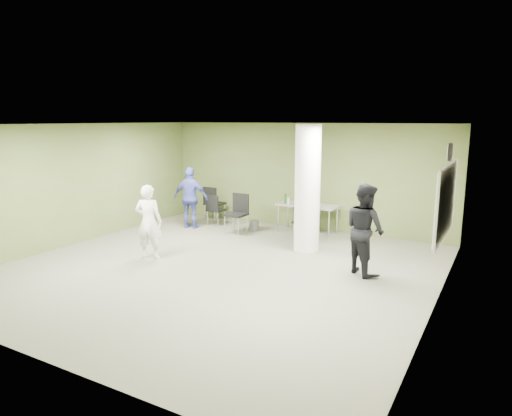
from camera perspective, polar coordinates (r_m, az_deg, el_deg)
The scene contains 17 objects.
floor at distance 9.13m, azimuth -4.56°, elevation -7.49°, with size 8.00×8.00×0.00m, color #4F4F3E.
ceiling at distance 8.66m, azimuth -4.85°, elevation 10.36°, with size 8.00×8.00×0.00m, color white.
wall_back at distance 12.27m, azimuth 5.77°, elevation 3.99°, with size 8.00×0.02×2.80m, color #52592A.
wall_left at distance 11.49m, azimuth -21.54°, elevation 2.78°, with size 0.02×8.00×2.80m, color #52592A.
wall_right_cream at distance 7.38m, azimuth 22.06°, elevation -1.49°, with size 0.02×8.00×2.80m, color beige.
column at distance 10.06m, azimuth 6.44°, elevation 2.42°, with size 0.56×0.56×2.80m, color silver.
whiteboard at distance 8.55m, azimuth 22.64°, elevation 0.77°, with size 0.05×2.30×1.30m.
wall_clock at distance 8.45m, azimuth 23.08°, elevation 6.45°, with size 0.06×0.32×0.32m.
folding_table at distance 11.79m, azimuth 6.37°, elevation 0.21°, with size 1.59×0.74×0.99m.
wastebasket at distance 12.03m, azimuth -0.22°, elevation -2.20°, with size 0.24×0.24×0.28m, color #4C4C4C.
chair_back_left at distance 13.22m, azimuth -5.42°, elevation 0.91°, with size 0.53×0.53×0.99m.
chair_back_right at distance 12.63m, azimuth -5.21°, elevation 0.04°, with size 0.43×0.43×0.85m.
chair_table_left at distance 11.76m, azimuth -2.28°, elevation -0.26°, with size 0.52×0.52×1.01m.
chair_table_right at distance 11.15m, azimuth 6.34°, elevation -1.29°, with size 0.54×0.54×0.91m.
woman_white at distance 9.81m, azimuth -13.27°, elevation -1.69°, with size 0.57×0.38×1.57m, color white.
man_black at distance 8.82m, azimuth 13.44°, elevation -2.57°, with size 0.84×0.66×1.73m, color black.
man_blue at distance 12.32m, azimuth -8.17°, elevation 1.26°, with size 0.97×0.40×1.65m, color #3E4799.
Camera 1 is at (4.84, -7.18, 2.90)m, focal length 32.00 mm.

